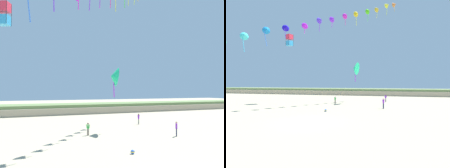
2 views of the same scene
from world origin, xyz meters
The scene contains 9 objects.
ground_plane centered at (0.00, 0.00, 0.00)m, with size 240.00×240.00×0.00m, color tan.
dune_ridge centered at (0.00, 44.88, 1.06)m, with size 120.00×10.19×2.14m.
person_near_left centered at (8.59, 21.95, 0.97)m, with size 0.55×0.37×1.69m.
person_near_right centered at (8.03, 11.92, 1.00)m, with size 0.40×0.55×1.72m.
person_mid_center centered at (-1.30, 16.44, 0.86)m, with size 0.49×0.30×1.48m.
kite_banner_string centered at (-0.80, 13.31, 16.05)m, with size 24.35×27.25×23.25m.
large_kite_low_lead centered at (2.57, 17.65, 7.12)m, with size 1.69×2.68×3.99m.
large_kite_mid_trail centered at (-10.49, 14.83, 12.92)m, with size 1.45×1.45×2.26m.
beach_ball centered at (-0.23, 7.07, 0.18)m, with size 0.36×0.36×0.36m.
Camera 2 is at (7.75, -17.32, 4.23)m, focal length 28.00 mm.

